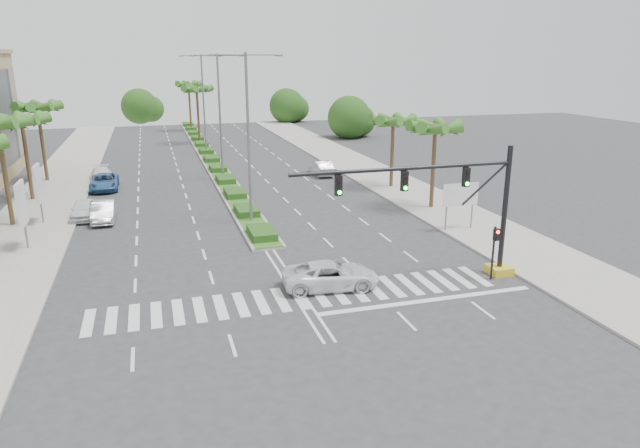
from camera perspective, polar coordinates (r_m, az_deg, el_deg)
The scene contains 25 objects.
ground at distance 28.99m, azimuth -2.00°, elevation -7.35°, with size 160.00×160.00×0.00m, color #333335.
footpath_right at distance 51.95m, azimuth 8.69°, elevation 3.30°, with size 6.00×120.00×0.15m, color gray.
footpath_left at distance 47.92m, azimuth -26.39°, elevation 0.64°, with size 6.00×120.00×0.15m, color gray.
median at distance 71.94m, azimuth -11.21°, elevation 6.82°, with size 2.20×75.00×0.20m, color gray.
median_grass at distance 71.92m, azimuth -11.21°, elevation 6.91°, with size 1.80×75.00×0.04m, color #2C5C1F.
signal_gantry at distance 31.31m, azimuth 14.58°, elevation 0.65°, with size 12.60×1.20×7.20m.
pedestrian_signal at distance 31.86m, azimuth 17.07°, elevation -1.94°, with size 0.28×0.36×3.00m.
direction_sign at distance 40.31m, azimuth 13.86°, elevation 2.69°, with size 2.70×0.11×3.40m.
billboard_near at distance 39.48m, azimuth -27.68°, elevation 1.75°, with size 0.18×2.10×4.35m.
billboard_far at distance 45.24m, azimuth -26.36°, elevation 3.58°, with size 0.18×2.10×4.35m.
palm_left_far at distance 52.88m, azimuth -27.66°, elevation 8.93°, with size 4.57×4.68×7.35m.
palm_left_end at distance 60.70m, azimuth -26.38°, elevation 10.20°, with size 4.57×4.68×7.75m.
palm_right_near at distance 45.30m, azimuth 11.45°, elevation 9.14°, with size 4.57×4.68×7.05m.
palm_right_far at distance 52.48m, azimuth 7.33°, elevation 9.96°, with size 4.57×4.68×6.75m.
palm_median_a at distance 81.09m, azimuth -12.23°, elevation 12.85°, with size 4.57×4.68×8.05m.
palm_median_b at distance 96.03m, azimuth -13.01°, elevation 13.29°, with size 4.57×4.68×8.05m.
streetlight_near at distance 40.54m, azimuth -7.20°, elevation 9.37°, with size 5.10×0.25×12.00m.
streetlight_mid at distance 56.30m, azimuth -10.00°, elevation 11.19°, with size 5.10×0.25×12.00m.
streetlight_far at distance 72.17m, azimuth -11.59°, elevation 12.20°, with size 5.10×0.25×12.00m.
car_parked_a at distance 46.09m, azimuth -22.57°, elevation 1.36°, with size 1.68×4.17×1.42m, color white.
car_parked_b at distance 44.89m, azimuth -20.84°, elevation 1.19°, with size 1.55×4.44×1.46m, color silver.
car_parked_c at distance 55.60m, azimuth -20.76°, elevation 3.96°, with size 2.38×5.16×1.43m, color #315E97.
car_parked_d at distance 59.17m, azimuth -21.00°, elevation 4.60°, with size 1.93×4.74×1.38m, color white.
car_crossing at distance 29.88m, azimuth 1.08°, elevation -5.13°, with size 2.34×5.08×1.41m, color white.
car_right at distance 58.60m, azimuth 0.12°, elevation 5.64°, with size 1.58×4.54×1.50m, color silver.
Camera 1 is at (-6.63, -25.70, 11.66)m, focal length 32.00 mm.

